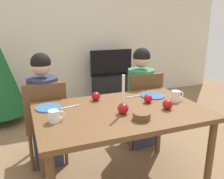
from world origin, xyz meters
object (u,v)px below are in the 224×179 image
object	(u,v)px
mug_left	(54,116)
bowl_walnuts	(142,116)
tv	(111,63)
apple_by_right_mug	(168,104)
chair_left	(46,118)
plate_left	(49,108)
apple_by_left_plate	(96,96)
plate_right	(153,95)
person_left_child	(45,112)
apple_near_candle	(148,98)
person_right_child	(140,99)
chair_right	(141,105)
tv_stand	(111,87)
candle_centerpiece	(123,106)
mug_right	(176,96)
dining_table	(121,119)

from	to	relation	value
mug_left	bowl_walnuts	distance (m)	0.65
tv	bowl_walnuts	bearing A→B (deg)	-106.15
apple_by_right_mug	chair_left	bearing A→B (deg)	141.51
plate_left	apple_by_left_plate	bearing A→B (deg)	6.19
plate_left	plate_right	distance (m)	0.99
plate_left	apple_by_left_plate	world-z (taller)	apple_by_left_plate
person_left_child	apple_near_candle	bearing A→B (deg)	-33.54
person_right_child	apple_by_right_mug	world-z (taller)	person_right_child
plate_left	apple_by_right_mug	bearing A→B (deg)	-22.34
apple_by_right_mug	apple_by_left_plate	bearing A→B (deg)	138.89
mug_left	apple_by_right_mug	bearing A→B (deg)	-5.29
chair_left	apple_near_candle	distance (m)	1.05
chair_right	apple_near_candle	xyz separation A→B (m)	(-0.23, -0.54, 0.28)
tv_stand	mug_left	bearing A→B (deg)	-119.99
apple_by_right_mug	tv	bearing A→B (deg)	79.89
person_left_child	plate_right	distance (m)	1.10
candle_centerpiece	apple_near_candle	distance (m)	0.35
candle_centerpiece	mug_right	xyz separation A→B (m)	(0.57, 0.10, -0.02)
person_left_child	tv	xyz separation A→B (m)	(1.36, 1.66, 0.14)
tv	plate_right	bearing A→B (deg)	-100.04
chair_left	chair_right	world-z (taller)	same
person_left_child	tv_stand	size ratio (longest dim) A/B	1.83
plate_right	bowl_walnuts	distance (m)	0.59
person_right_child	tv	bearing A→B (deg)	80.53
chair_left	person_left_child	bearing A→B (deg)	90.00
dining_table	mug_left	world-z (taller)	mug_left
bowl_walnuts	apple_by_left_plate	world-z (taller)	apple_by_left_plate
person_right_child	dining_table	bearing A→B (deg)	-129.44
chair_right	apple_by_left_plate	size ratio (longest dim) A/B	11.16
dining_table	plate_left	distance (m)	0.62
chair_right	apple_near_candle	distance (m)	0.65
plate_right	apple_by_left_plate	xyz separation A→B (m)	(-0.56, 0.08, 0.03)
chair_right	person_left_child	world-z (taller)	person_left_child
person_right_child	apple_near_candle	world-z (taller)	person_right_child
person_right_child	mug_left	xyz separation A→B (m)	(-1.08, -0.69, 0.23)
chair_right	person_left_child	distance (m)	1.09
apple_by_left_plate	mug_right	bearing A→B (deg)	-23.01
apple_near_candle	apple_by_left_plate	size ratio (longest dim) A/B	0.98
person_left_child	tv	bearing A→B (deg)	50.62
person_right_child	mug_right	distance (m)	0.67
mug_right	chair_left	bearing A→B (deg)	151.80
mug_left	apple_near_candle	bearing A→B (deg)	7.87
person_left_child	apple_near_candle	world-z (taller)	person_left_child
candle_centerpiece	apple_by_left_plate	size ratio (longest dim) A/B	3.95
plate_right	apple_near_candle	world-z (taller)	apple_near_candle
chair_left	mug_right	distance (m)	1.30
apple_near_candle	dining_table	bearing A→B (deg)	-166.62
chair_left	person_right_child	world-z (taller)	person_right_child
chair_left	plate_right	size ratio (longest dim) A/B	3.75
person_left_child	apple_by_right_mug	size ratio (longest dim) A/B	13.74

